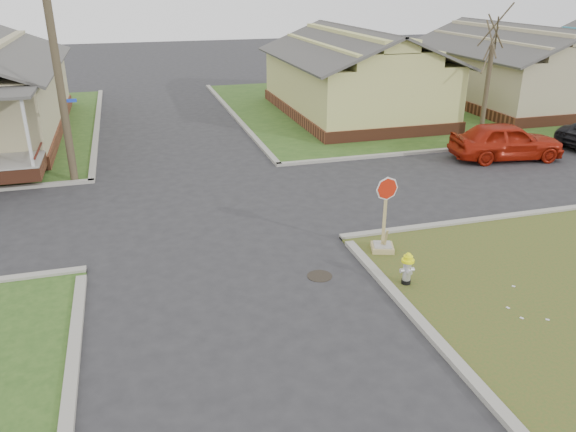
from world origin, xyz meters
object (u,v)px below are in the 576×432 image
object	(u,v)px
utility_pole	(55,52)
fire_hydrant	(407,267)
red_sedan	(506,141)
stop_sign	(383,235)

from	to	relation	value
utility_pole	fire_hydrant	size ratio (longest dim) A/B	10.72
fire_hydrant	red_sedan	distance (m)	12.21
utility_pole	stop_sign	size ratio (longest dim) A/B	4.20
fire_hydrant	red_sedan	size ratio (longest dim) A/B	0.18
utility_pole	red_sedan	xyz separation A→B (m)	(17.14, -2.00, -3.88)
stop_sign	red_sedan	xyz separation A→B (m)	(8.62, 6.57, 0.27)
stop_sign	red_sedan	bearing A→B (deg)	55.59
stop_sign	red_sedan	world-z (taller)	stop_sign
fire_hydrant	red_sedan	world-z (taller)	red_sedan
fire_hydrant	utility_pole	bearing A→B (deg)	131.98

